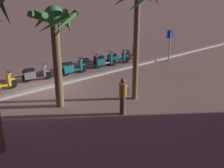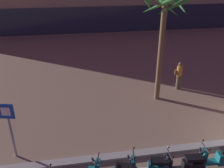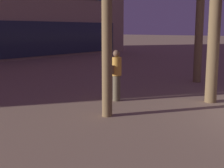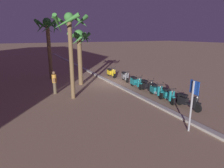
{
  "view_description": "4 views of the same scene",
  "coord_description": "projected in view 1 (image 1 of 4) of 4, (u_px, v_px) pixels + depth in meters",
  "views": [
    {
      "loc": [
        6.26,
        13.87,
        5.64
      ],
      "look_at": [
        -1.9,
        3.91,
        0.89
      ],
      "focal_mm": 43.78,
      "sensor_mm": 36.0,
      "label": 1
    },
    {
      "loc": [
        -7.48,
        -6.9,
        6.66
      ],
      "look_at": [
        -5.6,
        4.12,
        1.28
      ],
      "focal_mm": 38.53,
      "sensor_mm": 36.0,
      "label": 2
    },
    {
      "loc": [
        -9.59,
        -0.9,
        2.41
      ],
      "look_at": [
        -4.78,
        2.87,
        1.33
      ],
      "focal_mm": 50.54,
      "sensor_mm": 36.0,
      "label": 3
    },
    {
      "loc": [
        -15.45,
        7.62,
        4.32
      ],
      "look_at": [
        -4.39,
        2.13,
        1.09
      ],
      "focal_mm": 30.13,
      "sensor_mm": 36.0,
      "label": 4
    }
  ],
  "objects": [
    {
      "name": "ground_plane",
      "position": [
        44.0,
        87.0,
        15.74
      ],
      "size": [
        200.0,
        200.0,
        0.0
      ],
      "primitive_type": "plane",
      "color": "#93755B"
    },
    {
      "name": "curb_strip",
      "position": [
        45.0,
        87.0,
        15.59
      ],
      "size": [
        60.0,
        0.36,
        0.12
      ],
      "primitive_type": "cube",
      "color": "#ADA89E",
      "rests_on": "ground"
    },
    {
      "name": "scooter_black_lead_nearest",
      "position": [
        129.0,
        55.0,
        21.11
      ],
      "size": [
        1.84,
        0.56,
        1.17
      ],
      "color": "black",
      "rests_on": "ground"
    },
    {
      "name": "scooter_teal_second_in_line",
      "position": [
        116.0,
        59.0,
        20.1
      ],
      "size": [
        1.76,
        0.77,
        1.04
      ],
      "color": "black",
      "rests_on": "ground"
    },
    {
      "name": "scooter_teal_mid_rear",
      "position": [
        103.0,
        61.0,
        19.38
      ],
      "size": [
        1.77,
        0.66,
        1.17
      ],
      "color": "black",
      "rests_on": "ground"
    },
    {
      "name": "scooter_black_mid_front",
      "position": [
        88.0,
        64.0,
        18.73
      ],
      "size": [
        1.78,
        0.56,
        1.17
      ],
      "color": "black",
      "rests_on": "ground"
    },
    {
      "name": "scooter_teal_tail_end",
      "position": [
        72.0,
        68.0,
        17.79
      ],
      "size": [
        1.82,
        0.56,
        1.17
      ],
      "color": "black",
      "rests_on": "ground"
    },
    {
      "name": "scooter_grey_far_back",
      "position": [
        34.0,
        74.0,
        16.63
      ],
      "size": [
        1.77,
        0.7,
        1.04
      ],
      "color": "black",
      "rests_on": "ground"
    },
    {
      "name": "crossing_sign",
      "position": [
        170.0,
        42.0,
        20.49
      ],
      "size": [
        0.59,
        0.18,
        2.4
      ],
      "color": "#939399",
      "rests_on": "ground"
    },
    {
      "name": "palm_tree_near_sign",
      "position": [
        55.0,
        33.0,
        12.15
      ],
      "size": [
        2.11,
        2.21,
        4.76
      ],
      "color": "brown",
      "rests_on": "ground"
    },
    {
      "name": "palm_tree_by_mall_entrance",
      "position": [
        137.0,
        12.0,
        12.76
      ],
      "size": [
        2.38,
        2.46,
        5.71
      ],
      "color": "brown",
      "rests_on": "ground"
    },
    {
      "name": "pedestrian_strolling_near_curb",
      "position": [
        123.0,
        95.0,
        12.26
      ],
      "size": [
        0.46,
        0.34,
        1.72
      ],
      "color": "brown",
      "rests_on": "ground"
    }
  ]
}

